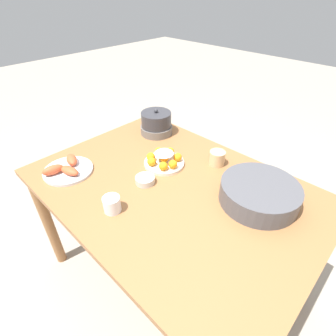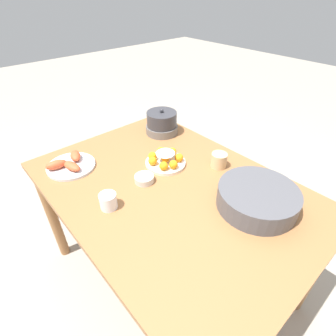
% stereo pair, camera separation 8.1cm
% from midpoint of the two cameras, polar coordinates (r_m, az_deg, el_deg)
% --- Properties ---
extents(ground_plane, '(12.00, 12.00, 0.00)m').
position_cam_midpoint_polar(ground_plane, '(1.83, -0.69, -22.42)').
color(ground_plane, '#9E9384').
extents(dining_table, '(1.34, 0.95, 0.76)m').
position_cam_midpoint_polar(dining_table, '(1.31, -0.89, -7.16)').
color(dining_table, '#936038').
rests_on(dining_table, ground_plane).
extents(cake_plate, '(0.21, 0.21, 0.08)m').
position_cam_midpoint_polar(cake_plate, '(1.37, -2.58, 1.73)').
color(cake_plate, silver).
rests_on(cake_plate, dining_table).
extents(serving_bowl, '(0.34, 0.34, 0.09)m').
position_cam_midpoint_polar(serving_bowl, '(1.19, 17.42, -5.20)').
color(serving_bowl, '#4C4C51').
rests_on(serving_bowl, dining_table).
extents(sauce_bowl, '(0.09, 0.09, 0.03)m').
position_cam_midpoint_polar(sauce_bowl, '(1.26, -6.86, -2.58)').
color(sauce_bowl, beige).
rests_on(sauce_bowl, dining_table).
extents(seafood_platter, '(0.25, 0.25, 0.06)m').
position_cam_midpoint_polar(seafood_platter, '(1.43, -22.73, -0.21)').
color(seafood_platter, silver).
rests_on(seafood_platter, dining_table).
extents(cup_near, '(0.07, 0.07, 0.07)m').
position_cam_midpoint_polar(cup_near, '(1.14, -14.14, -7.70)').
color(cup_near, white).
rests_on(cup_near, dining_table).
extents(cup_far, '(0.08, 0.08, 0.08)m').
position_cam_midpoint_polar(cup_far, '(1.38, 8.99, 2.12)').
color(cup_far, '#DBB27F').
rests_on(cup_far, dining_table).
extents(warming_pot, '(0.20, 0.20, 0.16)m').
position_cam_midpoint_polar(warming_pot, '(1.66, -3.98, 9.65)').
color(warming_pot, '#66605B').
rests_on(warming_pot, dining_table).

